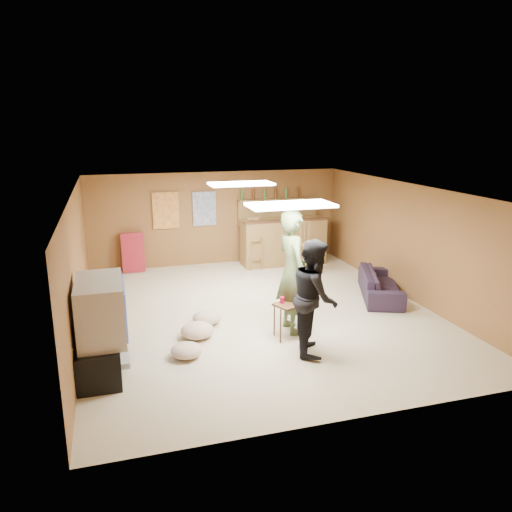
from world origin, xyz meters
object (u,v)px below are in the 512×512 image
object	(u,v)px
person_olive	(292,272)
tv_body	(101,309)
bar_counter	(283,242)
person_black	(315,297)
sofa	(381,284)
tray_table	(289,321)

from	to	relation	value
person_olive	tv_body	bearing A→B (deg)	99.34
bar_counter	person_olive	size ratio (longest dim) A/B	1.00
bar_counter	person_black	size ratio (longest dim) A/B	1.18
sofa	bar_counter	bearing A→B (deg)	42.25
sofa	tray_table	size ratio (longest dim) A/B	3.08
person_black	tray_table	bearing A→B (deg)	36.64
tv_body	bar_counter	size ratio (longest dim) A/B	0.55
sofa	person_olive	bearing A→B (deg)	137.13
person_olive	tray_table	distance (m)	0.78
tv_body	bar_counter	world-z (taller)	tv_body
tv_body	tray_table	world-z (taller)	tv_body
person_olive	tray_table	xyz separation A→B (m)	(-0.14, -0.29, -0.71)
tv_body	person_black	distance (m)	2.98
person_olive	sofa	size ratio (longest dim) A/B	1.13
person_black	tray_table	size ratio (longest dim) A/B	2.96
person_olive	person_black	distance (m)	0.84
tv_body	sofa	xyz separation A→B (m)	(5.17, 1.64, -0.64)
tray_table	person_olive	bearing A→B (deg)	63.50
person_black	sofa	bearing A→B (deg)	-31.31
person_black	tv_body	bearing A→B (deg)	104.34
sofa	tray_table	distance (m)	2.72
person_olive	sofa	xyz separation A→B (m)	(2.23, 1.03, -0.74)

